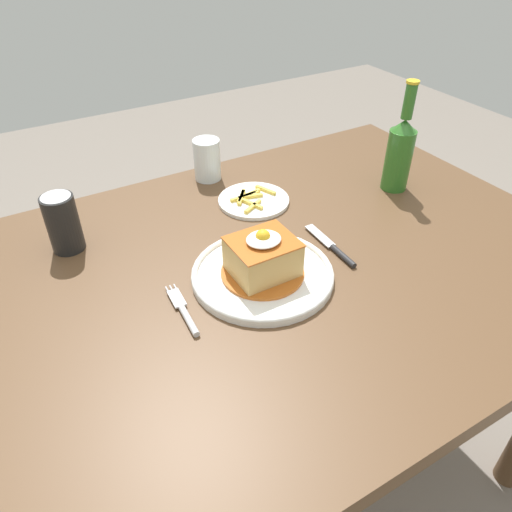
{
  "coord_description": "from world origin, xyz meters",
  "views": [
    {
      "loc": [
        -0.38,
        -0.65,
        1.35
      ],
      "look_at": [
        -0.0,
        -0.01,
        0.79
      ],
      "focal_mm": 34.17,
      "sensor_mm": 36.0,
      "label": 1
    }
  ],
  "objects_px": {
    "fork": "(185,313)",
    "soda_can": "(63,223)",
    "main_plate": "(261,274)",
    "knife": "(336,250)",
    "beer_bottle_green": "(400,151)",
    "side_plate_fries": "(253,200)",
    "drinking_glass": "(207,162)"
  },
  "relations": [
    {
      "from": "drinking_glass",
      "to": "side_plate_fries",
      "type": "relative_size",
      "value": 0.62
    },
    {
      "from": "main_plate",
      "to": "side_plate_fries",
      "type": "bearing_deg",
      "value": 63.07
    },
    {
      "from": "main_plate",
      "to": "soda_can",
      "type": "xyz_separation_m",
      "value": [
        -0.3,
        0.29,
        0.05
      ]
    },
    {
      "from": "fork",
      "to": "side_plate_fries",
      "type": "bearing_deg",
      "value": 42.78
    },
    {
      "from": "main_plate",
      "to": "fork",
      "type": "distance_m",
      "value": 0.17
    },
    {
      "from": "drinking_glass",
      "to": "soda_can",
      "type": "bearing_deg",
      "value": -161.1
    },
    {
      "from": "main_plate",
      "to": "drinking_glass",
      "type": "distance_m",
      "value": 0.43
    },
    {
      "from": "knife",
      "to": "beer_bottle_green",
      "type": "bearing_deg",
      "value": 26.48
    },
    {
      "from": "main_plate",
      "to": "knife",
      "type": "distance_m",
      "value": 0.18
    },
    {
      "from": "main_plate",
      "to": "knife",
      "type": "xyz_separation_m",
      "value": [
        0.18,
        -0.01,
        -0.0
      ]
    },
    {
      "from": "side_plate_fries",
      "to": "beer_bottle_green",
      "type": "bearing_deg",
      "value": -18.77
    },
    {
      "from": "fork",
      "to": "soda_can",
      "type": "height_order",
      "value": "soda_can"
    },
    {
      "from": "drinking_glass",
      "to": "side_plate_fries",
      "type": "height_order",
      "value": "drinking_glass"
    },
    {
      "from": "soda_can",
      "to": "drinking_glass",
      "type": "relative_size",
      "value": 1.18
    },
    {
      "from": "fork",
      "to": "beer_bottle_green",
      "type": "relative_size",
      "value": 0.53
    },
    {
      "from": "fork",
      "to": "soda_can",
      "type": "relative_size",
      "value": 1.14
    },
    {
      "from": "knife",
      "to": "drinking_glass",
      "type": "bearing_deg",
      "value": 101.51
    },
    {
      "from": "fork",
      "to": "beer_bottle_green",
      "type": "distance_m",
      "value": 0.67
    },
    {
      "from": "fork",
      "to": "knife",
      "type": "relative_size",
      "value": 0.86
    },
    {
      "from": "knife",
      "to": "soda_can",
      "type": "bearing_deg",
      "value": 148.09
    },
    {
      "from": "soda_can",
      "to": "side_plate_fries",
      "type": "relative_size",
      "value": 0.73
    },
    {
      "from": "fork",
      "to": "side_plate_fries",
      "type": "distance_m",
      "value": 0.41
    },
    {
      "from": "drinking_glass",
      "to": "side_plate_fries",
      "type": "xyz_separation_m",
      "value": [
        0.04,
        -0.16,
        -0.04
      ]
    },
    {
      "from": "soda_can",
      "to": "beer_bottle_green",
      "type": "height_order",
      "value": "beer_bottle_green"
    },
    {
      "from": "fork",
      "to": "drinking_glass",
      "type": "relative_size",
      "value": 1.35
    },
    {
      "from": "soda_can",
      "to": "beer_bottle_green",
      "type": "distance_m",
      "value": 0.78
    },
    {
      "from": "main_plate",
      "to": "fork",
      "type": "relative_size",
      "value": 1.94
    },
    {
      "from": "drinking_glass",
      "to": "beer_bottle_green",
      "type": "bearing_deg",
      "value": -36.36
    },
    {
      "from": "soda_can",
      "to": "beer_bottle_green",
      "type": "bearing_deg",
      "value": -10.93
    },
    {
      "from": "soda_can",
      "to": "fork",
      "type": "bearing_deg",
      "value": -67.69
    },
    {
      "from": "knife",
      "to": "beer_bottle_green",
      "type": "distance_m",
      "value": 0.34
    },
    {
      "from": "main_plate",
      "to": "side_plate_fries",
      "type": "height_order",
      "value": "main_plate"
    }
  ]
}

